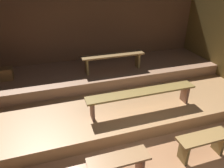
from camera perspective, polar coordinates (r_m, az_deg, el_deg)
ground at (r=4.84m, az=4.23°, el=-8.66°), size 6.78×5.47×0.08m
wall_back at (r=6.37m, az=-3.40°, el=12.42°), size 6.78×0.06×2.29m
platform_lower at (r=5.32m, az=1.37°, el=-2.65°), size 5.98×3.19×0.27m
platform_middle at (r=5.86m, az=-1.12°, el=3.37°), size 5.98×1.61×0.27m
bench_floor_left at (r=3.35m, az=1.78°, el=-20.86°), size 0.94×0.29×0.44m
bench_floor_right at (r=3.97m, az=23.45°, el=-14.24°), size 0.94×0.29×0.44m
bench_lower_center at (r=4.35m, az=8.15°, el=-2.84°), size 2.34×0.29×0.44m
bench_middle_center at (r=5.49m, az=0.29°, el=7.11°), size 1.65×0.29×0.44m
wooden_crate_middle at (r=5.69m, az=-26.76°, el=2.53°), size 0.29×0.29×0.29m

